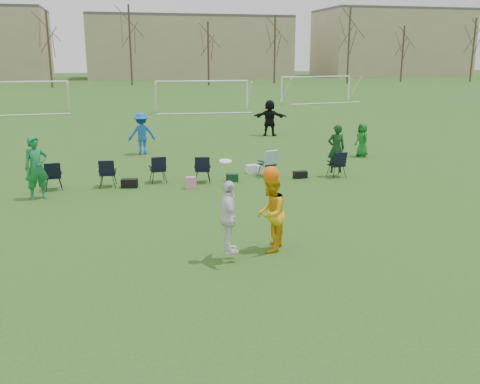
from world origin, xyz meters
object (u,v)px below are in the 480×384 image
object	(u,v)px
fielder_green_near	(36,168)
fielder_blue	(142,134)
goal_mid	(202,87)
goal_left	(19,88)
center_contest	(256,214)
goal_right	(316,82)
fielder_black	(270,118)
fielder_green_far	(362,140)

from	to	relation	value
fielder_green_near	fielder_blue	bearing A→B (deg)	41.35
goal_mid	fielder_blue	bearing A→B (deg)	-103.78
goal_left	goal_mid	distance (m)	14.14
fielder_green_near	center_contest	xyz separation A→B (m)	(5.48, -6.31, -0.04)
center_contest	goal_left	bearing A→B (deg)	106.63
fielder_blue	goal_mid	world-z (taller)	goal_mid
goal_right	goal_left	bearing A→B (deg)	-179.25
fielder_blue	fielder_black	distance (m)	8.44
fielder_blue	fielder_green_far	bearing A→B (deg)	154.78
center_contest	goal_mid	distance (m)	31.80
goal_left	center_contest	bearing A→B (deg)	-78.37
fielder_green_far	fielder_black	size ratio (longest dim) A/B	0.75
fielder_blue	center_contest	world-z (taller)	center_contest
fielder_green_far	goal_mid	bearing A→B (deg)	178.78
goal_left	goal_right	bearing A→B (deg)	3.75
fielder_green_far	fielder_black	world-z (taller)	fielder_black
goal_right	fielder_blue	bearing A→B (deg)	-134.49
fielder_green_far	goal_left	distance (m)	29.03
fielder_green_far	goal_right	distance (m)	28.17
fielder_green_near	center_contest	world-z (taller)	center_contest
fielder_blue	fielder_green_near	bearing A→B (deg)	54.46
center_contest	fielder_green_far	bearing A→B (deg)	53.84
fielder_green_near	goal_left	xyz separation A→B (m)	(-4.54, 27.23, 0.92)
goal_left	goal_mid	world-z (taller)	same
fielder_black	goal_right	bearing A→B (deg)	-94.94
goal_left	goal_mid	bearing A→B (deg)	-13.13
goal_left	goal_right	distance (m)	26.31
center_contest	fielder_blue	bearing A→B (deg)	97.63
fielder_black	fielder_green_far	bearing A→B (deg)	130.41
center_contest	goal_left	xyz separation A→B (m)	(-10.02, 33.54, 0.96)
fielder_green_far	goal_mid	xyz separation A→B (m)	(-3.78, 20.92, 1.17)
fielder_green_near	fielder_green_far	size ratio (longest dim) A/B	1.33
center_contest	goal_mid	world-z (taller)	goal_mid
fielder_blue	goal_left	size ratio (longest dim) A/B	0.26
fielder_green_far	goal_left	bearing A→B (deg)	-153.65
fielder_blue	goal_mid	distance (m)	18.97
fielder_blue	center_contest	distance (m)	13.62
fielder_green_far	goal_mid	world-z (taller)	goal_mid
goal_mid	fielder_black	bearing A→B (deg)	-79.64
fielder_green_near	center_contest	distance (m)	8.35
fielder_green_near	fielder_green_far	distance (m)	13.92
fielder_green_far	center_contest	xyz separation A→B (m)	(-7.76, -10.62, 0.21)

